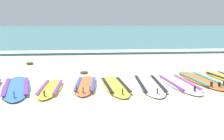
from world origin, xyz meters
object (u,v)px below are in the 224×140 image
Objects in this scene: surfboard_3 at (86,85)px; surfboard_5 at (149,84)px; surfboard_6 at (178,83)px; surfboard_4 at (115,86)px; surfboard_7 at (200,80)px; surfboard_1 at (16,87)px; surfboard_2 at (51,88)px.

surfboard_3 and surfboard_5 have the same top height.
surfboard_3 and surfboard_6 have the same top height.
surfboard_4 is 0.86m from surfboard_5.
surfboard_3 is 3.04m from surfboard_7.
surfboard_5 is (3.19, -0.02, 0.00)m from surfboard_1.
surfboard_6 is at bearing 4.40° from surfboard_4.
surfboard_1 and surfboard_6 have the same top height.
surfboard_5 is 0.76m from surfboard_6.
surfboard_3 is at bearing 179.11° from surfboard_6.
surfboard_4 is at bearing -12.80° from surfboard_3.
surfboard_6 is (0.76, 0.05, 0.00)m from surfboard_5.
surfboard_5 is at bearing 3.76° from surfboard_2.
surfboard_1 is at bearing -177.55° from surfboard_3.
surfboard_2 and surfboard_7 have the same top height.
surfboard_5 is at bearing -176.08° from surfboard_6.
surfboard_5 is at bearing 4.82° from surfboard_4.
surfboard_2 is 0.82× the size of surfboard_7.
surfboard_2 is at bearing -172.13° from surfboard_7.
surfboard_5 is (1.56, -0.09, -0.00)m from surfboard_3.
surfboard_7 is (2.32, 0.45, 0.00)m from surfboard_4.
surfboard_7 is at bearing 5.41° from surfboard_3.
surfboard_3 is at bearing 176.78° from surfboard_5.
surfboard_4 is (1.52, 0.08, -0.00)m from surfboard_2.
surfboard_1 is 1.63m from surfboard_3.
surfboard_3 is 0.85× the size of surfboard_5.
surfboard_2 is at bearing -176.20° from surfboard_6.
surfboard_3 and surfboard_4 have the same top height.
surfboard_3 is 0.89× the size of surfboard_7.
surfboard_2 is 0.85m from surfboard_3.
surfboard_6 is (3.13, 0.21, -0.00)m from surfboard_2.
surfboard_1 is 1.33× the size of surfboard_2.
surfboard_6 is 1.00× the size of surfboard_7.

